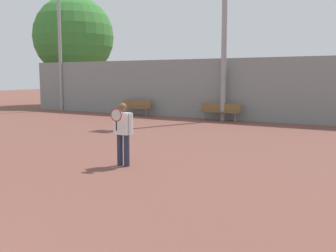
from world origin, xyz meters
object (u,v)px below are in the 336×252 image
Objects in this scene: light_pole_far_right at (59,22)px; tree_dark_dense at (74,37)px; bench_courtside_far at (136,106)px; bench_adjacent_court at (220,110)px; tennis_player at (123,131)px.

tree_dark_dense is (-2.36, 3.76, -0.50)m from light_pole_far_right.
tree_dark_dense is at bearing 122.13° from light_pole_far_right.
bench_adjacent_court is (5.07, 0.00, 0.00)m from bench_courtside_far.
light_pole_far_right is 4.47m from tree_dark_dense.
tennis_player reaches higher than bench_courtside_far.
bench_courtside_far is 8.00m from light_pole_far_right.
bench_adjacent_court is (-1.85, 10.45, -0.33)m from tennis_player.
tennis_player is 17.68m from light_pole_far_right.
tennis_player is at bearing -56.50° from bench_courtside_far.
tennis_player is at bearing -43.53° from tree_dark_dense.
tennis_player reaches higher than bench_adjacent_court.
tennis_player is 12.54m from bench_courtside_far.
light_pole_far_right reaches higher than bench_courtside_far.
light_pole_far_right reaches higher than tree_dark_dense.
light_pole_far_right is (-13.08, 10.91, 4.77)m from tennis_player.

